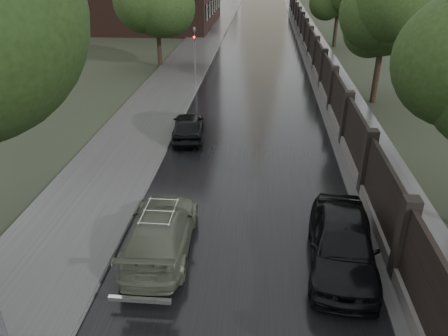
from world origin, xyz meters
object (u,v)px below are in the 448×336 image
(car_right_near, at_px, (342,243))
(volga_sedan, at_px, (161,231))
(hatchback_left, at_px, (188,126))
(traffic_light, at_px, (195,51))
(tree_left_far, at_px, (156,0))
(tree_right_b, at_px, (385,21))

(car_right_near, bearing_deg, volga_sedan, -177.82)
(hatchback_left, bearing_deg, volga_sedan, 87.85)
(hatchback_left, relative_size, car_right_near, 0.79)
(hatchback_left, bearing_deg, traffic_light, -89.98)
(tree_left_far, relative_size, car_right_near, 1.52)
(traffic_light, relative_size, volga_sedan, 0.82)
(volga_sedan, height_order, hatchback_left, volga_sedan)
(tree_right_b, height_order, traffic_light, tree_right_b)
(hatchback_left, xyz_separation_m, car_right_near, (6.25, -9.67, 0.17))
(tree_left_far, relative_size, hatchback_left, 1.93)
(tree_right_b, xyz_separation_m, car_right_near, (-4.48, -16.56, -4.12))
(traffic_light, relative_size, hatchback_left, 1.05)
(tree_left_far, xyz_separation_m, volga_sedan, (5.43, -24.29, -4.53))
(tree_left_far, distance_m, volga_sedan, 25.29)
(traffic_light, height_order, car_right_near, traffic_light)
(traffic_light, distance_m, car_right_near, 20.94)
(tree_left_far, xyz_separation_m, hatchback_left, (4.77, -14.89, -4.59))
(tree_right_b, distance_m, volga_sedan, 19.61)
(traffic_light, bearing_deg, car_right_near, -69.48)
(traffic_light, relative_size, car_right_near, 0.83)
(hatchback_left, bearing_deg, car_right_near, 116.73)
(volga_sedan, relative_size, car_right_near, 1.01)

